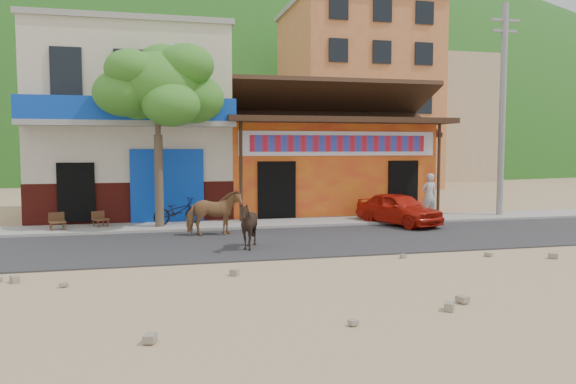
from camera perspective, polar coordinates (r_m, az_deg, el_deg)
name	(u,v)px	position (r m, az deg, el deg)	size (l,w,h in m)	color
ground	(354,257)	(14.09, 6.70, -6.56)	(120.00, 120.00, 0.00)	#9E825B
road	(324,240)	(16.42, 3.63, -4.88)	(60.00, 5.00, 0.04)	#28282B
sidewalk	(294,223)	(19.74, 0.59, -3.15)	(60.00, 2.00, 0.12)	gray
dance_club	(316,169)	(23.97, 2.85, 2.39)	(8.00, 6.00, 3.60)	orange
cafe_building	(133,127)	(22.97, -15.48, 6.37)	(7.00, 6.00, 7.00)	beige
apartment_front	(355,100)	(39.60, 6.84, 9.31)	(9.00, 9.00, 12.00)	#CC723F
apartment_rear	(431,120)	(48.71, 14.33, 7.13)	(8.00, 8.00, 10.00)	tan
hillside	(184,82)	(83.61, -10.56, 10.88)	(100.00, 40.00, 24.00)	#194C14
tree	(158,135)	(18.75, -13.06, 5.70)	(3.00, 3.00, 6.00)	#2D721E
utility_pole	(502,110)	(23.06, 20.95, 7.77)	(0.24, 0.24, 8.00)	gray
cow_tan	(214,213)	(17.13, -7.54, -2.12)	(0.74, 1.63, 1.38)	#9C6C3E
cow_dark	(248,225)	(14.78, -4.04, -3.41)	(1.01, 1.13, 1.25)	black
red_car	(399,209)	(19.70, 11.16, -1.67)	(1.32, 3.29, 1.12)	red
scooter	(178,211)	(19.28, -11.15, -1.92)	(0.59, 1.69, 0.89)	black
pedestrian	(429,195)	(21.42, 14.15, -0.33)	(0.59, 0.39, 1.63)	#B8B8B8
cafe_chair_left	(57,214)	(19.03, -22.40, -2.07)	(0.47, 0.47, 1.01)	#4B2819
cafe_chair_right	(100,212)	(19.36, -18.52, -1.98)	(0.43, 0.43, 0.93)	#50281A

